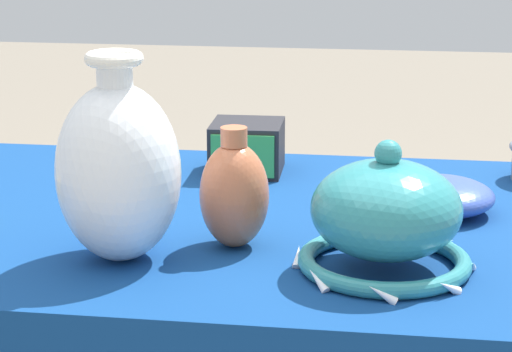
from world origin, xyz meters
The scene contains 6 objects.
display_table centered at (0.00, -0.02, 0.71)m, with size 1.21×0.78×0.79m.
vase_tall_bulbous centered at (-0.11, -0.20, 0.91)m, with size 0.16×0.16×0.28m.
vase_dome_bell centered at (0.24, -0.19, 0.86)m, with size 0.24×0.24×0.18m.
mosaic_tile_box centered at (-0.01, 0.25, 0.83)m, with size 0.13×0.13×0.09m.
jar_round_terracotta centered at (0.03, -0.13, 0.87)m, with size 0.10×0.10×0.17m.
bowl_shallow_cobalt centered at (0.32, 0.06, 0.82)m, with size 0.16×0.16×0.05m, color #3851A8.
Camera 1 is at (0.25, -1.41, 1.26)m, focal length 70.00 mm.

